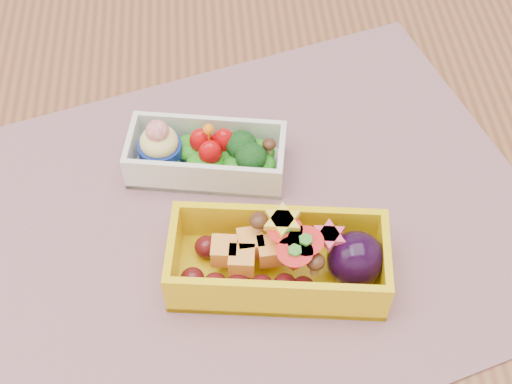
{
  "coord_description": "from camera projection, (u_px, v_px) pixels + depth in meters",
  "views": [
    {
      "loc": [
        -0.05,
        -0.36,
        1.28
      ],
      "look_at": [
        -0.02,
        0.02,
        0.79
      ],
      "focal_mm": 50.56,
      "sensor_mm": 36.0,
      "label": 1
    }
  ],
  "objects": [
    {
      "name": "bento_yellow",
      "position": [
        283.0,
        260.0,
        0.59
      ],
      "size": [
        0.19,
        0.1,
        0.06
      ],
      "rotation": [
        0.0,
        0.0,
        -0.13
      ],
      "color": "yellow",
      "rests_on": "placemat"
    },
    {
      "name": "placemat",
      "position": [
        248.0,
        223.0,
        0.65
      ],
      "size": [
        0.61,
        0.53,
        0.0
      ],
      "primitive_type": "cube",
      "rotation": [
        0.0,
        0.0,
        0.29
      ],
      "color": "#9E6D72",
      "rests_on": "table"
    },
    {
      "name": "table",
      "position": [
        273.0,
        289.0,
        0.72
      ],
      "size": [
        1.2,
        0.8,
        0.75
      ],
      "color": "brown",
      "rests_on": "ground"
    },
    {
      "name": "bento_white",
      "position": [
        205.0,
        154.0,
        0.67
      ],
      "size": [
        0.15,
        0.09,
        0.06
      ],
      "rotation": [
        0.0,
        0.0,
        -0.17
      ],
      "color": "silver",
      "rests_on": "placemat"
    }
  ]
}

